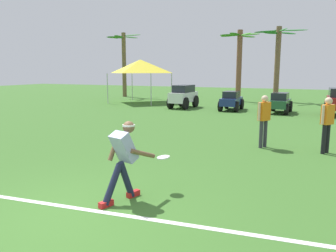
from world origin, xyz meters
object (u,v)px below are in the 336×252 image
(frisbee_thrower, at_px, (124,157))
(parked_car_slot_c, at_px, (280,103))
(parked_car_slot_b, at_px, (231,100))
(event_tent, at_px, (140,66))
(frisbee_in_flight, at_px, (163,157))
(palm_tree_far_left, at_px, (124,60))
(palm_tree_right_of_centre, at_px, (278,58))
(parked_car_slot_a, at_px, (183,96))
(teammate_near_sideline, at_px, (327,120))
(teammate_midfield, at_px, (264,116))
(palm_tree_left_of_centre, at_px, (239,59))

(frisbee_thrower, height_order, parked_car_slot_c, frisbee_thrower)
(parked_car_slot_b, bearing_deg, parked_car_slot_c, -3.43)
(parked_car_slot_c, xyz_separation_m, event_tent, (-9.74, 2.15, 2.00))
(frisbee_thrower, relative_size, frisbee_in_flight, 4.15)
(frisbee_thrower, bearing_deg, palm_tree_far_left, 121.44)
(parked_car_slot_c, relative_size, palm_tree_right_of_centre, 0.41)
(frisbee_thrower, xyz_separation_m, parked_car_slot_b, (-1.38, 14.02, -0.23))
(parked_car_slot_a, distance_m, palm_tree_far_left, 10.28)
(teammate_near_sideline, relative_size, teammate_midfield, 1.00)
(parked_car_slot_a, xyz_separation_m, parked_car_slot_b, (2.99, -0.03, -0.18))
(palm_tree_far_left, height_order, palm_tree_right_of_centre, palm_tree_far_left)
(parked_car_slot_c, height_order, palm_tree_right_of_centre, palm_tree_right_of_centre)
(frisbee_in_flight, distance_m, event_tent, 17.79)
(parked_car_slot_a, height_order, parked_car_slot_b, parked_car_slot_a)
(event_tent, bearing_deg, parked_car_slot_a, -25.80)
(frisbee_in_flight, relative_size, parked_car_slot_c, 0.15)
(teammate_near_sideline, bearing_deg, event_tent, 137.17)
(teammate_midfield, xyz_separation_m, parked_car_slot_c, (-0.35, 8.73, -0.38))
(palm_tree_far_left, relative_size, palm_tree_left_of_centre, 1.06)
(teammate_midfield, height_order, event_tent, event_tent)
(parked_car_slot_a, xyz_separation_m, palm_tree_left_of_centre, (2.13, 5.74, 2.33))
(frisbee_in_flight, xyz_separation_m, teammate_midfield, (1.23, 4.42, 0.29))
(frisbee_thrower, bearing_deg, palm_tree_right_of_centre, 89.06)
(teammate_midfield, xyz_separation_m, palm_tree_far_left, (-13.96, 14.99, 2.26))
(frisbee_in_flight, distance_m, teammate_near_sideline, 5.27)
(frisbee_thrower, distance_m, parked_car_slot_c, 13.92)
(frisbee_thrower, height_order, palm_tree_far_left, palm_tree_far_left)
(frisbee_thrower, xyz_separation_m, teammate_near_sideline, (3.34, 5.10, 0.15))
(parked_car_slot_a, xyz_separation_m, event_tent, (-4.06, 1.96, 1.83))
(frisbee_in_flight, xyz_separation_m, parked_car_slot_b, (-1.81, 13.31, -0.08))
(palm_tree_left_of_centre, relative_size, palm_tree_right_of_centre, 0.95)
(frisbee_thrower, bearing_deg, parked_car_slot_a, 107.29)
(parked_car_slot_b, height_order, palm_tree_far_left, palm_tree_far_left)
(parked_car_slot_c, xyz_separation_m, palm_tree_left_of_centre, (-3.56, 5.93, 2.51))
(palm_tree_far_left, relative_size, palm_tree_right_of_centre, 1.01)
(palm_tree_far_left, xyz_separation_m, event_tent, (3.87, -4.11, -0.63))
(teammate_near_sideline, relative_size, palm_tree_left_of_centre, 0.30)
(teammate_near_sideline, relative_size, parked_car_slot_a, 0.65)
(palm_tree_far_left, bearing_deg, palm_tree_right_of_centre, 3.75)
(frisbee_thrower, relative_size, palm_tree_right_of_centre, 0.26)
(parked_car_slot_b, height_order, event_tent, event_tent)
(frisbee_in_flight, bearing_deg, teammate_midfield, 74.49)
(palm_tree_far_left, xyz_separation_m, palm_tree_right_of_centre, (12.65, 0.83, -0.02))
(frisbee_in_flight, bearing_deg, parked_car_slot_c, 86.18)
(parked_car_slot_b, distance_m, event_tent, 7.60)
(parked_car_slot_c, xyz_separation_m, palm_tree_far_left, (-13.61, 6.26, 2.63))
(frisbee_in_flight, distance_m, palm_tree_left_of_centre, 19.42)
(parked_car_slot_c, distance_m, event_tent, 10.18)
(frisbee_in_flight, distance_m, parked_car_slot_c, 13.18)
(teammate_near_sideline, distance_m, parked_car_slot_c, 9.00)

